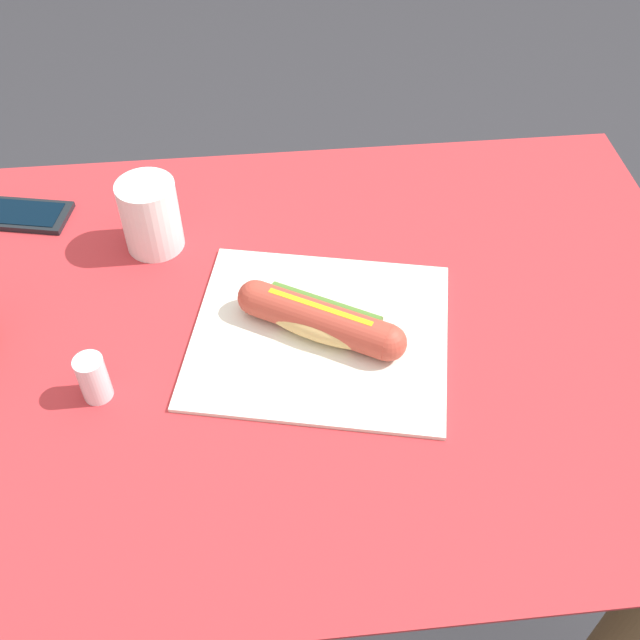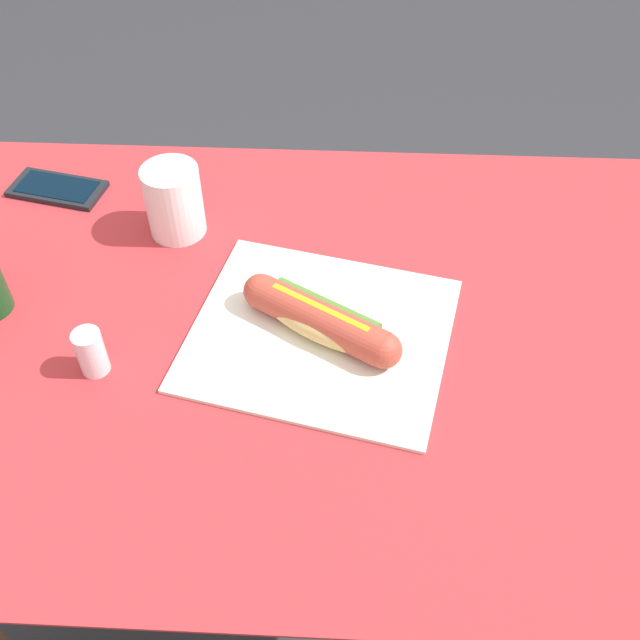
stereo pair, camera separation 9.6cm
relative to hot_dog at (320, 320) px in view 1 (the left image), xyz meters
name	(u,v)px [view 1 (the left image)]	position (x,y,z in m)	size (l,w,h in m)	color
ground_plane	(305,569)	(-0.03, 0.01, -0.77)	(6.00, 6.00, 0.00)	#2D2D33
dining_table	(298,392)	(-0.03, 0.01, -0.17)	(1.15, 0.81, 0.74)	brown
paper_wrapper	(320,334)	(0.00, 0.00, -0.03)	(0.33, 0.29, 0.01)	silver
hot_dog	(320,320)	(0.00, 0.00, 0.00)	(0.21, 0.14, 0.05)	#DBB26B
cell_phone	(21,215)	(-0.43, 0.29, -0.02)	(0.16, 0.10, 0.01)	black
drinking_cup	(151,216)	(-0.22, 0.20, 0.02)	(0.08, 0.08, 0.11)	white
salt_shaker	(93,378)	(-0.28, -0.07, 0.00)	(0.04, 0.04, 0.06)	silver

